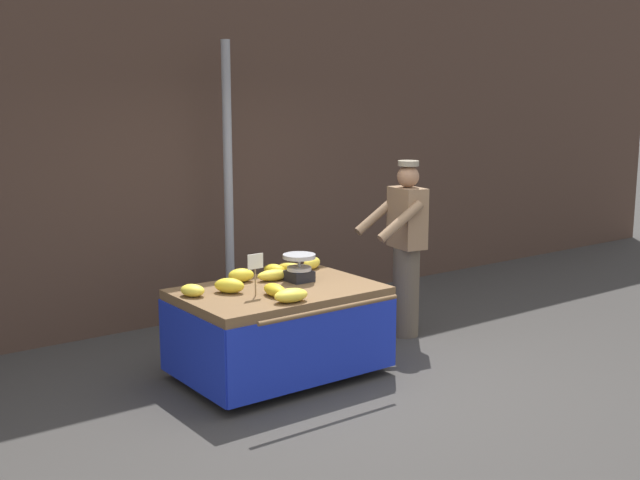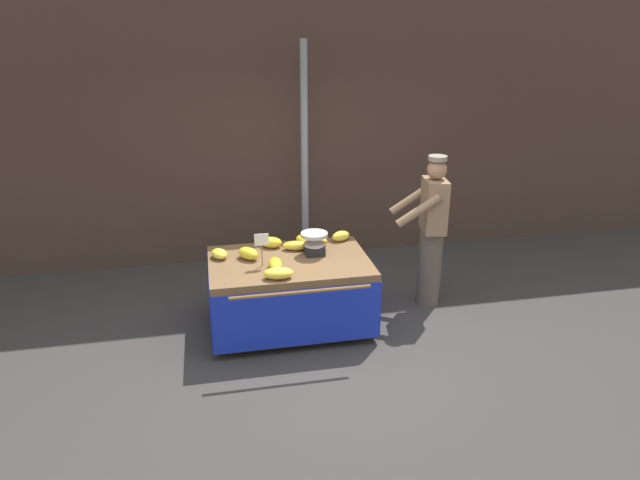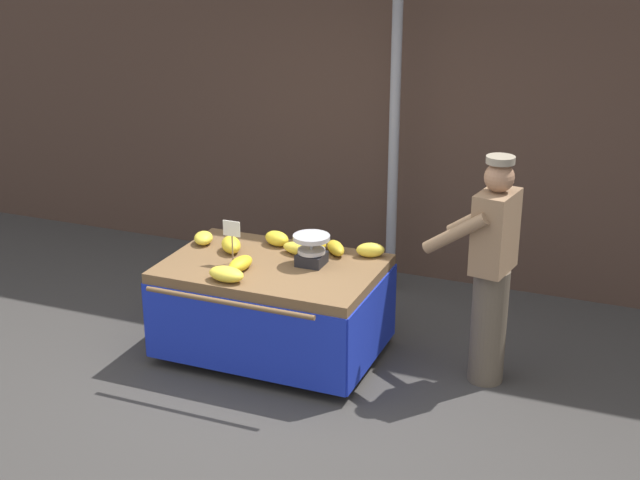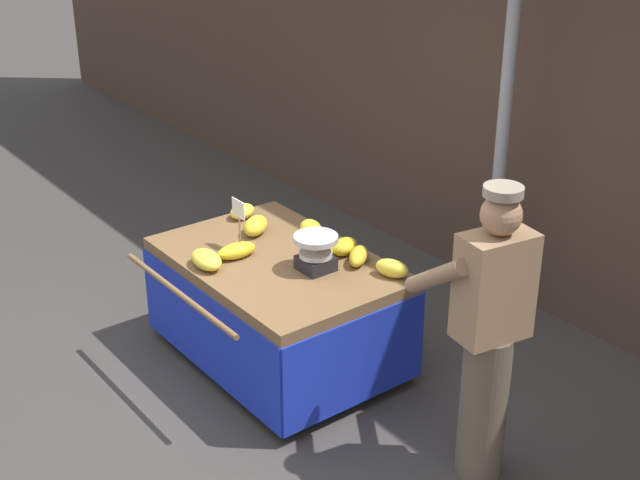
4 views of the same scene
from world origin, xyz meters
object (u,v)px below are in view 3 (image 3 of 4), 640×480
object	(u,v)px
banana_bunch_5	(240,264)
banana_bunch_6	(318,244)
street_pole	(394,137)
banana_bunch_4	(203,238)
price_sign	(232,233)
banana_bunch_7	(370,250)
vendor_person	(491,271)
banana_bunch_3	(226,274)
weighing_scale	(311,250)
banana_bunch_1	(231,245)
banana_bunch_8	(299,249)
banana_cart	(273,289)
banana_bunch_0	(277,238)
banana_bunch_2	(336,248)

from	to	relation	value
banana_bunch_5	banana_bunch_6	distance (m)	0.70
street_pole	banana_bunch_6	distance (m)	1.35
banana_bunch_4	price_sign	bearing A→B (deg)	-34.80
banana_bunch_5	banana_bunch_7	size ratio (longest dim) A/B	1.22
banana_bunch_6	vendor_person	world-z (taller)	vendor_person
banana_bunch_3	weighing_scale	bearing A→B (deg)	49.71
weighing_scale	price_sign	distance (m)	0.61
banana_bunch_4	banana_bunch_5	xyz separation A→B (m)	(0.53, -0.38, 0.00)
street_pole	banana_bunch_4	distance (m)	1.89
street_pole	vendor_person	world-z (taller)	street_pole
weighing_scale	banana_bunch_6	xyz separation A→B (m)	(-0.07, 0.29, -0.06)
street_pole	banana_bunch_1	distance (m)	1.79
banana_bunch_3	banana_bunch_6	bearing A→B (deg)	65.00
banana_bunch_8	weighing_scale	bearing A→B (deg)	-42.08
banana_cart	banana_bunch_1	bearing A→B (deg)	165.14
banana_cart	banana_bunch_8	distance (m)	0.38
banana_bunch_0	banana_bunch_2	world-z (taller)	banana_bunch_0
banana_bunch_3	banana_bunch_5	distance (m)	0.23
weighing_scale	banana_bunch_1	world-z (taller)	weighing_scale
weighing_scale	banana_bunch_3	xyz separation A→B (m)	(-0.45, -0.53, -0.06)
banana_bunch_4	banana_bunch_6	world-z (taller)	banana_bunch_6
banana_bunch_4	banana_bunch_7	bearing A→B (deg)	9.94
weighing_scale	banana_bunch_0	xyz separation A→B (m)	(-0.41, 0.27, -0.06)
banana_bunch_8	banana_bunch_7	bearing A→B (deg)	17.35
banana_bunch_1	banana_bunch_3	xyz separation A→B (m)	(0.24, -0.53, -0.01)
weighing_scale	banana_bunch_3	size ratio (longest dim) A/B	1.01
street_pole	banana_bunch_2	distance (m)	1.35
banana_bunch_1	banana_cart	bearing A→B (deg)	-14.86
banana_bunch_7	banana_bunch_5	bearing A→B (deg)	-142.65
banana_cart	banana_bunch_3	world-z (taller)	banana_bunch_3
banana_bunch_3	vendor_person	xyz separation A→B (m)	(1.78, 0.65, 0.06)
banana_bunch_6	banana_bunch_4	bearing A→B (deg)	-167.32
banana_cart	banana_bunch_7	world-z (taller)	banana_bunch_7
banana_bunch_7	banana_bunch_8	world-z (taller)	banana_bunch_7
banana_bunch_3	banana_bunch_4	world-z (taller)	banana_bunch_3
price_sign	banana_bunch_7	distance (m)	1.08
price_sign	banana_bunch_0	distance (m)	0.53
banana_bunch_3	banana_bunch_4	xyz separation A→B (m)	(-0.53, 0.61, -0.00)
banana_bunch_7	street_pole	bearing A→B (deg)	99.67
banana_bunch_1	banana_bunch_7	distance (m)	1.09
banana_bunch_0	vendor_person	bearing A→B (deg)	-4.98
banana_bunch_6	vendor_person	distance (m)	1.41
price_sign	banana_bunch_4	distance (m)	0.54
banana_bunch_1	banana_bunch_7	world-z (taller)	banana_bunch_1
banana_bunch_3	banana_bunch_5	world-z (taller)	banana_bunch_3
banana_bunch_0	banana_bunch_2	xyz separation A→B (m)	(0.50, -0.00, -0.01)
banana_cart	vendor_person	size ratio (longest dim) A/B	0.96
street_pole	banana_bunch_0	size ratio (longest dim) A/B	12.95
vendor_person	banana_bunch_3	bearing A→B (deg)	-160.04
banana_bunch_6	banana_bunch_8	xyz separation A→B (m)	(-0.10, -0.13, -0.01)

